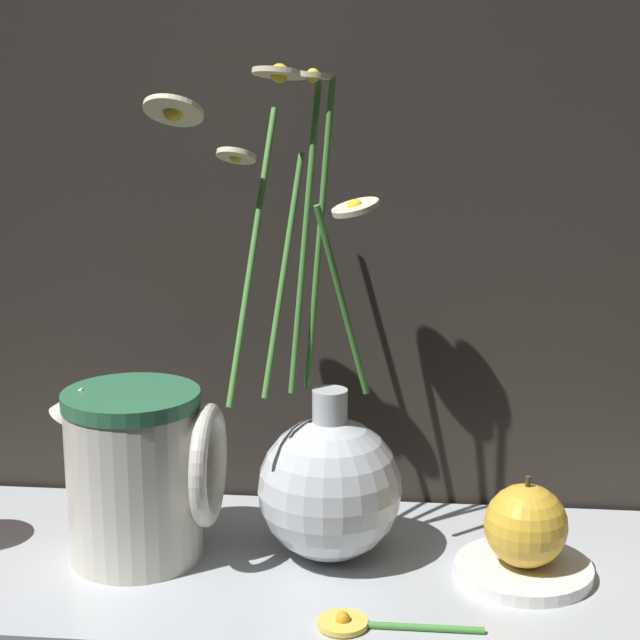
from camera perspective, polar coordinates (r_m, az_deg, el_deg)
name	(u,v)px	position (r m, az deg, el deg)	size (l,w,h in m)	color
ground_plane	(317,577)	(0.88, -0.18, -13.56)	(6.00, 6.00, 0.00)	black
shelf	(317,570)	(0.88, -0.18, -13.21)	(0.81, 0.26, 0.01)	#B2B7BC
vase_with_flowers	(327,475)	(0.86, 0.40, -8.26)	(0.21, 0.13, 0.39)	silver
ceramic_pitcher	(140,466)	(0.88, -9.60, -7.68)	(0.13, 0.11, 0.15)	beige
saucer_plate	(524,570)	(0.87, 10.81, -12.96)	(0.11, 0.11, 0.01)	white
orange_fruit	(526,525)	(0.86, 10.92, -10.71)	(0.06, 0.06, 0.07)	gold
loose_daisy	(362,623)	(0.79, 2.27, -15.87)	(0.12, 0.04, 0.01)	#4C8E3D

